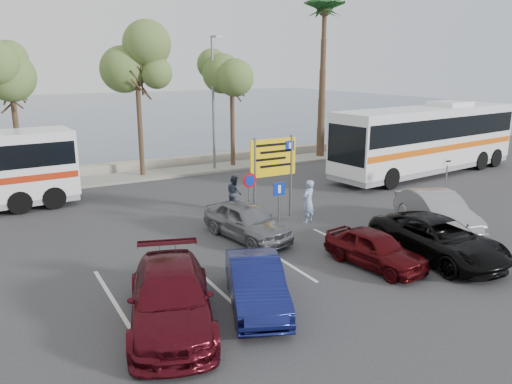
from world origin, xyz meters
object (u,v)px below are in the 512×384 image
direction_sign (273,164)px  car_blue (256,283)px  coach_bus_right (427,141)px  pedestrian_near (308,202)px  car_silver_b (437,211)px  car_red (375,249)px  car_silver_a (247,221)px  suv_black (438,239)px  pedestrian_far (234,193)px  street_lamp_right (214,97)px  car_maroon (171,298)px

direction_sign → car_blue: bearing=-124.5°
coach_bus_right → pedestrian_near: (-11.85, -4.52, -1.07)m
coach_bus_right → car_silver_b: (-7.85, -7.82, -1.23)m
direction_sign → pedestrian_near: size_ratio=1.95×
car_red → pedestrian_near: size_ratio=1.97×
car_blue → car_red: (4.80, 0.52, -0.05)m
car_silver_a → pedestrian_near: 3.24m
suv_black → pedestrian_far: (-3.45, 8.72, 0.10)m
coach_bus_right → pedestrian_near: 12.73m
pedestrian_near → suv_black: bearing=85.0°
suv_black → pedestrian_near: pedestrian_near is taller
pedestrian_far → pedestrian_near: bearing=-150.4°
car_red → pedestrian_far: (-1.05, 8.20, 0.19)m
street_lamp_right → pedestrian_near: street_lamp_right is taller
car_silver_b → pedestrian_near: (-4.00, 3.30, 0.16)m
pedestrian_far → car_maroon: bearing=144.1°
car_silver_a → suv_black: suv_black is taller
car_silver_a → car_blue: 5.55m
direction_sign → coach_bus_right: 13.27m
car_red → car_blue: bearing=178.1°
pedestrian_near → direction_sign: bearing=-72.0°
car_silver_b → pedestrian_near: 5.19m
pedestrian_near → car_maroon: bearing=12.3°
pedestrian_far → car_red: bearing=-172.8°
car_blue → car_silver_a: bearing=85.8°
direction_sign → pedestrian_near: bearing=-50.8°
pedestrian_far → direction_sign: bearing=-157.2°
street_lamp_right → car_maroon: 19.48m
car_maroon → suv_black: 9.60m
coach_bus_right → car_maroon: size_ratio=2.74×
direction_sign → car_red: bearing=-88.2°
direction_sign → coach_bus_right: (12.84, 3.30, -0.44)m
car_blue → pedestrian_far: 9.49m
coach_bus_right → pedestrian_far: bearing=-174.6°
car_maroon → car_red: (7.20, 0.34, -0.12)m
coach_bus_right → car_silver_a: 15.91m
car_maroon → car_silver_a: bearing=63.2°
car_maroon → pedestrian_near: 9.60m
street_lamp_right → coach_bus_right: (10.85, -7.02, -2.61)m
car_maroon → direction_sign: bearing=61.0°
direction_sign → pedestrian_near: (1.00, -1.22, -1.51)m
car_blue → pedestrian_far: size_ratio=2.52×
car_silver_a → pedestrian_far: 3.96m
direction_sign → coach_bus_right: coach_bus_right is taller
car_maroon → street_lamp_right: bearing=79.9°
car_red → suv_black: suv_black is taller
car_silver_b → pedestrian_far: 8.78m
car_red → car_silver_a: bearing=110.1°
street_lamp_right → direction_sign: street_lamp_right is taller
direction_sign → car_red: direction_sign is taller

